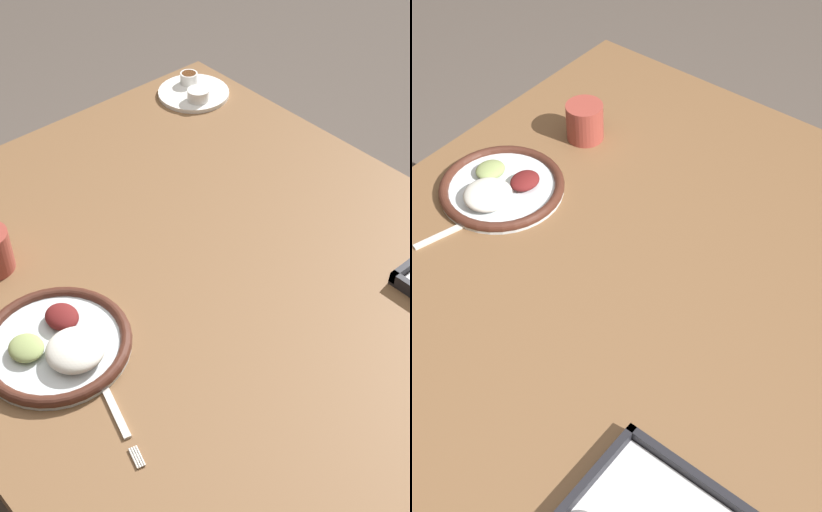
# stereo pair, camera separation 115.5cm
# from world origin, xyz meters

# --- Properties ---
(ground_plane) EXTENTS (8.00, 8.00, 0.00)m
(ground_plane) POSITION_xyz_m (0.00, 0.00, 0.00)
(ground_plane) COLOR #564C44
(dining_table) EXTENTS (1.22, 1.01, 0.74)m
(dining_table) POSITION_xyz_m (0.00, 0.00, 0.65)
(dining_table) COLOR brown
(dining_table) RESTS_ON ground_plane
(dinner_plate) EXTENTS (0.25, 0.25, 0.05)m
(dinner_plate) POSITION_xyz_m (-0.02, -0.31, 0.76)
(dinner_plate) COLOR silver
(dinner_plate) RESTS_ON dining_table
(fork) EXTENTS (0.20, 0.07, 0.00)m
(fork) POSITION_xyz_m (0.13, -0.31, 0.75)
(fork) COLOR silver
(fork) RESTS_ON dining_table
(saucer_plate) EXTENTS (0.17, 0.17, 0.04)m
(saucer_plate) POSITION_xyz_m (-0.48, 0.38, 0.75)
(saucer_plate) COLOR white
(saucer_plate) RESTS_ON dining_table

